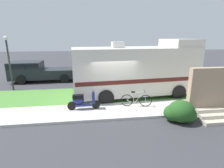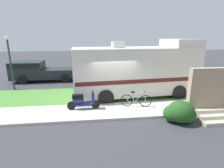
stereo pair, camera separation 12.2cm
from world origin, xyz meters
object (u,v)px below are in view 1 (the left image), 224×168
Objects in this scene: motorhome_rv at (137,70)px; bottle_green at (178,104)px; pickup_truck_near at (39,71)px; street_lamp_post at (9,58)px; bicycle at (136,100)px; scooter at (82,101)px.

bottle_green is at bearing -54.42° from motorhome_rv.
bottle_green is at bearing -38.59° from pickup_truck_near.
bottle_green is 0.07× the size of street_lamp_post.
bicycle is 2.33m from bottle_green.
street_lamp_post is at bearing -115.31° from pickup_truck_near.
scooter is at bearing -41.11° from street_lamp_post.
pickup_truck_near is at bearing 134.04° from bicycle.
pickup_truck_near is (-6.82, 7.05, 0.44)m from bicycle.
scooter reaches higher than bicycle.
motorhome_rv is 3.31m from bottle_green.
bicycle is at bearing -45.96° from pickup_truck_near.
pickup_truck_near is 20.84× the size of bottle_green.
scooter is 8.10m from pickup_truck_near.
pickup_truck_near is at bearing 146.64° from motorhome_rv.
motorhome_rv is at bearing 125.58° from bottle_green.
scooter is 2.87m from bicycle.
scooter is at bearing -179.75° from bicycle.
street_lamp_post reaches higher than scooter.
street_lamp_post is at bearing 155.45° from bottle_green.
scooter is (-3.45, -2.19, -1.15)m from motorhome_rv.
bottle_green is (5.17, -0.22, -0.34)m from scooter.
pickup_truck_near reaches higher than bottle_green.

